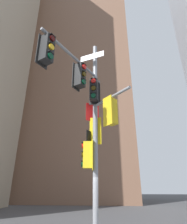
% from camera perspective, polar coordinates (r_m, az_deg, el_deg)
% --- Properties ---
extents(building_mid_block, '(17.13, 17.13, 41.73)m').
position_cam_1_polar(building_mid_block, '(39.32, -2.68, 6.28)').
color(building_mid_block, brown).
rests_on(building_mid_block, ground).
extents(signal_pole_assembly, '(3.03, 3.46, 8.56)m').
position_cam_1_polar(signal_pole_assembly, '(7.25, -1.22, 0.13)').
color(signal_pole_assembly, gray).
rests_on(signal_pole_assembly, ground).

